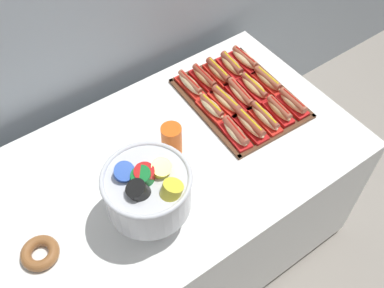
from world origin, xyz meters
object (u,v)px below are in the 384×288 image
(buffet_table, at_px, (169,208))
(cup_stack, at_px, (172,140))
(hot_dog_6, at_px, (226,101))
(serving_tray, at_px, (240,99))
(hot_dog_14, at_px, (245,59))
(hot_dog_8, at_px, (254,87))
(hot_dog_12, at_px, (218,72))
(punch_bowl, at_px, (148,190))
(hot_dog_11, at_px, (204,78))
(hot_dog_4, at_px, (293,103))
(hot_dog_0, at_px, (235,133))
(hot_dog_7, at_px, (240,94))
(hot_dog_1, at_px, (250,125))
(hot_dog_2, at_px, (265,117))
(hot_dog_5, at_px, (212,108))
(hot_dog_13, at_px, (232,65))
(donut, at_px, (40,253))
(hot_dog_10, at_px, (190,84))
(hot_dog_9, at_px, (268,80))
(hot_dog_3, at_px, (279,110))

(buffet_table, bearing_deg, cup_stack, 28.73)
(cup_stack, bearing_deg, hot_dog_6, 12.08)
(serving_tray, distance_m, cup_stack, 0.41)
(hot_dog_14, bearing_deg, hot_dog_8, -116.83)
(hot_dog_12, bearing_deg, punch_bowl, -145.77)
(hot_dog_6, distance_m, hot_dog_11, 0.17)
(buffet_table, xyz_separation_m, serving_tray, (0.45, 0.09, 0.36))
(hot_dog_4, height_order, hot_dog_11, hot_dog_4)
(hot_dog_4, bearing_deg, hot_dog_0, 177.61)
(buffet_table, height_order, serving_tray, serving_tray)
(hot_dog_7, bearing_deg, hot_dog_1, -116.83)
(hot_dog_6, xyz_separation_m, hot_dog_8, (0.15, -0.01, -0.00))
(hot_dog_6, distance_m, hot_dog_8, 0.15)
(serving_tray, distance_m, hot_dog_8, 0.08)
(hot_dog_7, distance_m, hot_dog_8, 0.08)
(hot_dog_1, xyz_separation_m, punch_bowl, (-0.54, -0.10, 0.14))
(buffet_table, height_order, hot_dog_2, hot_dog_2)
(hot_dog_8, bearing_deg, hot_dog_5, 177.61)
(serving_tray, xyz_separation_m, hot_dog_13, (0.08, 0.16, 0.03))
(buffet_table, distance_m, punch_bowl, 0.58)
(hot_dog_7, bearing_deg, hot_dog_13, 63.17)
(hot_dog_2, relative_size, hot_dog_5, 1.13)
(hot_dog_0, xyz_separation_m, cup_stack, (-0.24, 0.09, 0.04))
(punch_bowl, bearing_deg, hot_dog_6, 25.97)
(donut, bearing_deg, punch_bowl, -13.43)
(hot_dog_6, xyz_separation_m, cup_stack, (-0.33, -0.07, 0.04))
(hot_dog_0, distance_m, hot_dog_10, 0.33)
(hot_dog_6, height_order, donut, hot_dog_6)
(hot_dog_7, bearing_deg, cup_stack, -170.56)
(serving_tray, height_order, hot_dog_2, hot_dog_2)
(hot_dog_0, xyz_separation_m, donut, (-0.85, -0.01, -0.02))
(hot_dog_2, relative_size, hot_dog_7, 0.95)
(hot_dog_6, xyz_separation_m, hot_dog_14, (0.23, 0.16, 0.00))
(hot_dog_9, bearing_deg, hot_dog_3, -116.83)
(hot_dog_11, distance_m, hot_dog_13, 0.15)
(buffet_table, height_order, hot_dog_3, hot_dog_3)
(buffet_table, relative_size, serving_tray, 2.86)
(hot_dog_9, xyz_separation_m, punch_bowl, (-0.77, -0.26, 0.14))
(hot_dog_0, distance_m, donut, 0.85)
(hot_dog_13, bearing_deg, hot_dog_4, -79.58)
(hot_dog_2, bearing_deg, punch_bowl, -170.85)
(hot_dog_0, relative_size, hot_dog_2, 0.95)
(punch_bowl, bearing_deg, hot_dog_12, 34.23)
(hot_dog_6, height_order, hot_dog_13, hot_dog_13)
(hot_dog_6, distance_m, cup_stack, 0.34)
(hot_dog_3, bearing_deg, hot_dog_2, 177.61)
(hot_dog_1, height_order, hot_dog_12, hot_dog_1)
(serving_tray, relative_size, hot_dog_5, 3.41)
(serving_tray, distance_m, hot_dog_0, 0.23)
(hot_dog_2, xyz_separation_m, hot_dog_3, (0.07, -0.00, 0.00))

